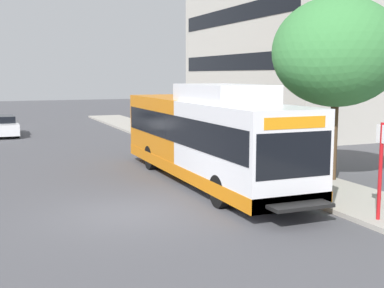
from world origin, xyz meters
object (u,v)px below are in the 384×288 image
(transit_bus, at_px, (207,137))
(bus_stop_sign_pole, at_px, (381,164))
(street_tree_near_stop, at_px, (337,52))
(parked_car_far_lane, at_px, (3,126))

(transit_bus, relative_size, bus_stop_sign_pole, 4.71)
(street_tree_near_stop, bearing_deg, parked_car_far_lane, 117.88)
(transit_bus, distance_m, street_tree_near_stop, 5.56)
(street_tree_near_stop, bearing_deg, transit_bus, 155.54)
(transit_bus, distance_m, bus_stop_sign_pole, 7.01)
(transit_bus, bearing_deg, street_tree_near_stop, -24.46)
(parked_car_far_lane, bearing_deg, bus_stop_sign_pole, -71.26)
(street_tree_near_stop, xyz_separation_m, parked_car_far_lane, (-10.65, 20.14, -4.11))
(bus_stop_sign_pole, bearing_deg, transit_bus, 106.75)
(transit_bus, distance_m, parked_car_far_lane, 19.35)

